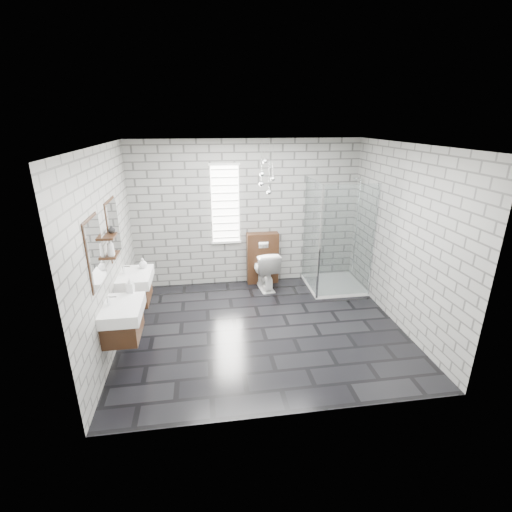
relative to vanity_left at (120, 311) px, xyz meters
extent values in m
cube|color=black|center=(1.91, 0.59, -0.77)|extent=(4.20, 3.60, 0.02)
cube|color=white|center=(1.91, 0.59, 1.95)|extent=(4.20, 3.60, 0.02)
cube|color=gray|center=(1.91, 2.40, 0.59)|extent=(4.20, 0.02, 2.70)
cube|color=gray|center=(1.91, -1.22, 0.59)|extent=(4.20, 0.02, 2.70)
cube|color=gray|center=(-0.20, 0.59, 0.59)|extent=(0.02, 3.60, 2.70)
cube|color=gray|center=(4.02, 0.59, 0.59)|extent=(0.02, 3.60, 2.70)
cube|color=#3C2212|center=(0.02, 0.00, -0.21)|extent=(0.42, 0.62, 0.30)
cube|color=silver|center=(0.22, 0.00, -0.18)|extent=(0.02, 0.35, 0.01)
cube|color=white|center=(0.04, 0.00, 0.02)|extent=(0.47, 0.70, 0.15)
cylinder|color=silver|center=(-0.11, 0.00, 0.15)|extent=(0.04, 0.04, 0.12)
cylinder|color=silver|center=(-0.06, 0.00, 0.20)|extent=(0.10, 0.02, 0.02)
cube|color=white|center=(-0.17, 0.00, 0.79)|extent=(0.03, 0.55, 0.80)
cube|color=#3C2212|center=(-0.19, 0.00, 0.79)|extent=(0.01, 0.59, 0.84)
cube|color=#3C2212|center=(0.02, 1.01, -0.21)|extent=(0.42, 0.62, 0.30)
cube|color=silver|center=(0.22, 1.01, -0.18)|extent=(0.02, 0.35, 0.01)
cube|color=white|center=(0.04, 1.01, 0.02)|extent=(0.47, 0.70, 0.15)
cylinder|color=silver|center=(-0.11, 1.01, 0.15)|extent=(0.04, 0.04, 0.12)
cylinder|color=silver|center=(-0.06, 1.01, 0.20)|extent=(0.10, 0.02, 0.02)
cube|color=white|center=(-0.17, 1.01, 0.79)|extent=(0.03, 0.55, 0.80)
cube|color=#3C2212|center=(-0.19, 1.01, 0.79)|extent=(0.01, 0.59, 0.84)
cube|color=#3C2212|center=(-0.12, 0.54, 0.56)|extent=(0.14, 0.30, 0.03)
cube|color=#3C2212|center=(-0.12, 0.54, 0.82)|extent=(0.14, 0.30, 0.03)
cube|color=white|center=(1.51, 2.37, 0.79)|extent=(0.50, 0.02, 1.40)
cube|color=white|center=(1.51, 2.36, 1.51)|extent=(0.56, 0.04, 0.04)
cube|color=white|center=(1.51, 2.36, 0.07)|extent=(0.56, 0.04, 0.04)
cube|color=white|center=(1.51, 2.35, 0.16)|extent=(0.48, 0.01, 0.02)
cube|color=white|center=(1.51, 2.35, 0.30)|extent=(0.48, 0.01, 0.02)
cube|color=white|center=(1.51, 2.35, 0.44)|extent=(0.48, 0.01, 0.02)
cube|color=white|center=(1.51, 2.35, 0.58)|extent=(0.48, 0.01, 0.02)
cube|color=white|center=(1.51, 2.35, 0.72)|extent=(0.48, 0.01, 0.02)
cube|color=white|center=(1.51, 2.35, 0.86)|extent=(0.48, 0.01, 0.02)
cube|color=white|center=(1.51, 2.35, 1.00)|extent=(0.48, 0.01, 0.02)
cube|color=white|center=(1.51, 2.35, 1.14)|extent=(0.48, 0.01, 0.02)
cube|color=white|center=(1.51, 2.35, 1.28)|extent=(0.48, 0.01, 0.03)
cube|color=white|center=(1.51, 2.35, 1.42)|extent=(0.48, 0.01, 0.03)
cube|color=#3C2212|center=(2.19, 2.29, -0.26)|extent=(0.60, 0.20, 1.00)
cube|color=silver|center=(2.19, 2.18, 0.04)|extent=(0.18, 0.01, 0.12)
cube|color=white|center=(3.51, 1.89, -0.73)|extent=(1.00, 1.00, 0.06)
cube|color=silver|center=(3.51, 1.40, 0.27)|extent=(1.00, 0.01, 2.00)
cube|color=silver|center=(3.02, 1.89, 0.27)|extent=(0.01, 1.00, 2.00)
cube|color=silver|center=(3.02, 1.40, 0.27)|extent=(0.03, 0.03, 2.00)
cube|color=silver|center=(3.99, 1.40, 0.27)|extent=(0.03, 0.03, 2.00)
cylinder|color=silver|center=(3.95, 2.09, 0.34)|extent=(0.02, 0.02, 1.80)
cylinder|color=silver|center=(3.87, 2.09, 1.26)|extent=(0.14, 0.14, 0.02)
sphere|color=silver|center=(2.10, 1.89, 1.39)|extent=(0.09, 0.09, 0.09)
cylinder|color=silver|center=(2.10, 1.89, 1.69)|extent=(0.01, 0.01, 0.51)
sphere|color=silver|center=(2.23, 1.92, 1.08)|extent=(0.09, 0.09, 0.09)
cylinder|color=silver|center=(2.23, 1.92, 1.53)|extent=(0.01, 0.01, 0.82)
sphere|color=silver|center=(2.17, 2.02, 1.59)|extent=(0.09, 0.09, 0.09)
cylinder|color=silver|center=(2.17, 2.02, 1.79)|extent=(0.01, 0.01, 0.31)
sphere|color=silver|center=(2.11, 1.99, 1.21)|extent=(0.09, 0.09, 0.09)
cylinder|color=silver|center=(2.11, 1.99, 1.60)|extent=(0.01, 0.01, 0.69)
sphere|color=silver|center=(2.30, 1.97, 1.30)|extent=(0.09, 0.09, 0.09)
cylinder|color=silver|center=(2.30, 1.97, 1.64)|extent=(0.01, 0.01, 0.60)
imported|color=white|center=(2.19, 2.03, -0.38)|extent=(0.50, 0.77, 0.75)
imported|color=#B2B2B2|center=(0.09, 0.35, 0.19)|extent=(0.10, 0.10, 0.20)
imported|color=#B2B2B2|center=(0.14, 1.21, 0.17)|extent=(0.15, 0.15, 0.16)
imported|color=#B2B2B2|center=(-0.11, 0.45, 0.70)|extent=(0.10, 0.10, 0.24)
imported|color=#B2B2B2|center=(-0.11, 0.64, 0.89)|extent=(0.12, 0.12, 0.10)
camera|label=1|loc=(1.08, -4.30, 2.25)|focal=26.00mm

